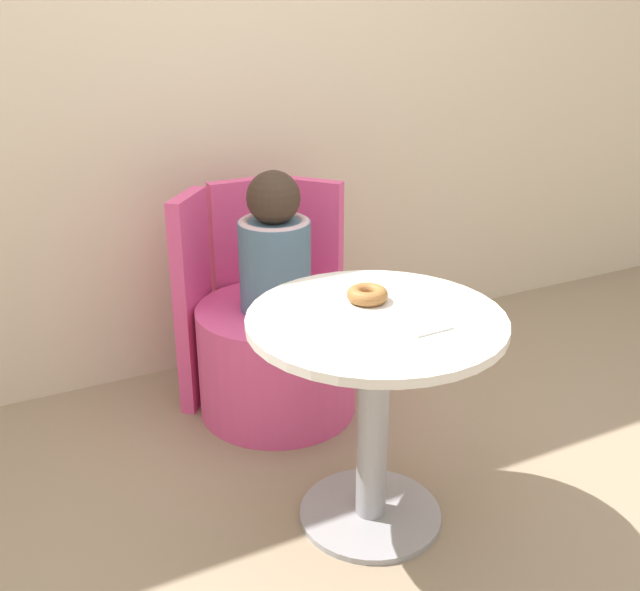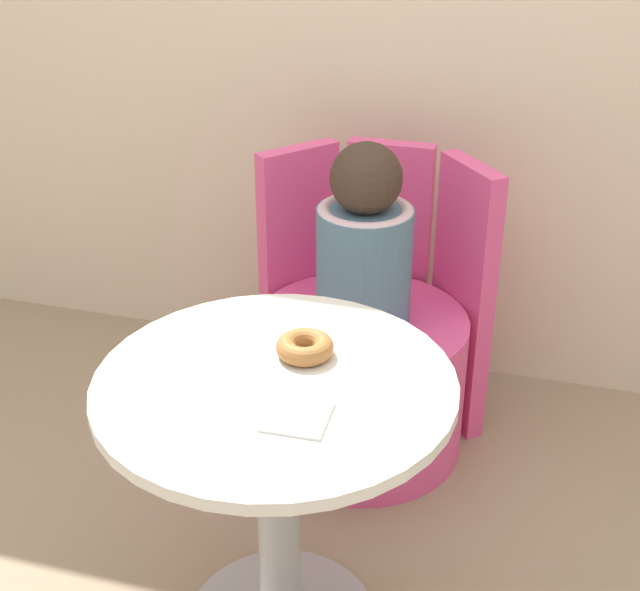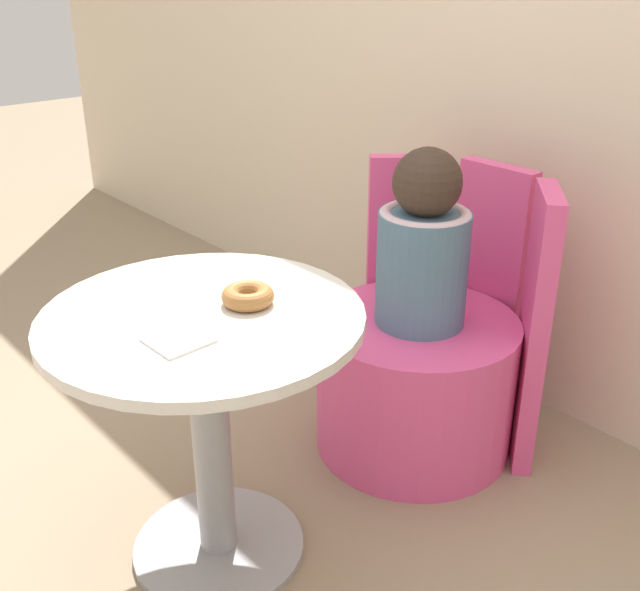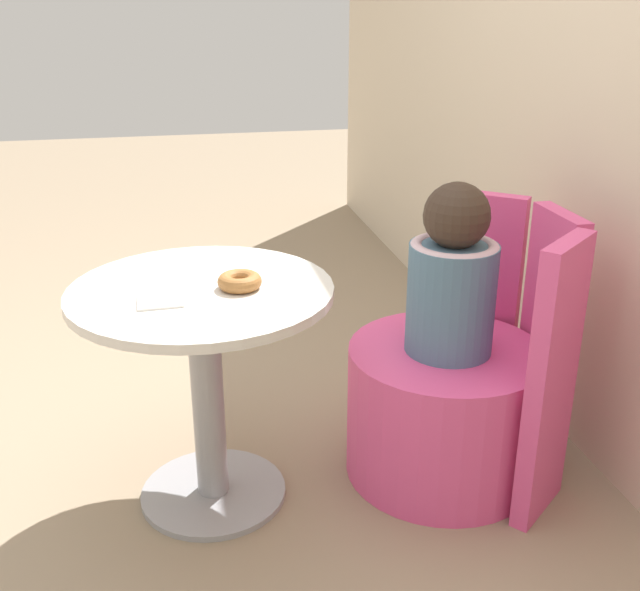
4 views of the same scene
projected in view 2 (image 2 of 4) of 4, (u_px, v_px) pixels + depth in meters
The scene contains 6 objects.
round_table at pixel (276, 458), 1.71m from camera, with size 0.67×0.67×0.63m.
tub_chair at pixel (361, 383), 2.39m from camera, with size 0.55×0.55×0.39m.
booth_backrest at pixel (382, 282), 2.50m from camera, with size 0.65×0.24×0.77m.
child_figure at pixel (364, 243), 2.20m from camera, with size 0.24×0.24×0.47m.
donut at pixel (305, 347), 1.69m from camera, with size 0.11×0.11×0.04m.
paper_napkin at pixel (297, 417), 1.52m from camera, with size 0.11×0.11×0.01m.
Camera 2 is at (0.45, -1.31, 1.53)m, focal length 50.00 mm.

